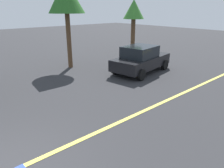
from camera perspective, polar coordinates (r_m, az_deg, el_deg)
The scene contains 3 objects.
lane_marking_centre at distance 7.16m, azimuth -3.57°, elevation -12.66°, with size 28.00×0.16×0.01m, color #E0D14C.
car_black_mid_road at distance 13.41m, azimuth 7.76°, elevation 6.65°, with size 4.44×2.62×1.66m.
tree_right_verge at distance 19.37m, azimuth 5.86°, elevation 18.92°, with size 1.80×1.80×4.55m.
Camera 1 is at (-0.63, -4.83, 3.85)m, focal length 33.97 mm.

